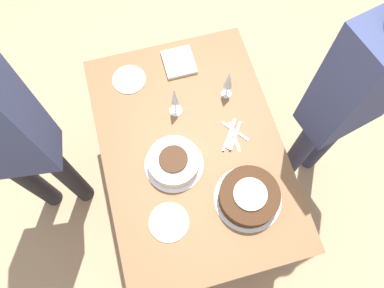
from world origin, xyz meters
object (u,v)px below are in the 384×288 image
cake_center_white (174,162)px  wine_glass_near (175,98)px  person_watching (4,141)px  person_cutting (354,95)px  wine_glass_far (229,81)px  cake_front_chocolate (249,197)px

cake_center_white → wine_glass_near: 0.32m
cake_center_white → person_watching: (0.23, 0.72, 0.20)m
person_cutting → person_watching: (0.22, 1.59, -0.06)m
wine_glass_far → person_watching: 1.11m
cake_front_chocolate → wine_glass_far: wine_glass_far is taller
wine_glass_near → wine_glass_far: (0.03, -0.29, -0.01)m
wine_glass_far → wine_glass_near: bearing=95.4°
wine_glass_near → person_cutting: 0.85m
cake_front_chocolate → wine_glass_near: wine_glass_near is taller
cake_center_white → wine_glass_near: wine_glass_near is taller
cake_center_white → person_watching: person_watching is taller
cake_center_white → person_watching: bearing=72.5°
cake_front_chocolate → wine_glass_far: 0.60m
wine_glass_near → person_watching: (-0.06, 0.81, 0.10)m
wine_glass_near → wine_glass_far: wine_glass_near is taller
wine_glass_near → cake_front_chocolate: bearing=-158.5°
cake_center_white → person_cutting: bearing=-89.4°
wine_glass_far → person_watching: person_watching is taller
wine_glass_near → person_cutting: person_cutting is taller
wine_glass_far → person_cutting: 0.60m
cake_center_white → wine_glass_near: bearing=-15.9°
cake_front_chocolate → wine_glass_near: size_ratio=1.45×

